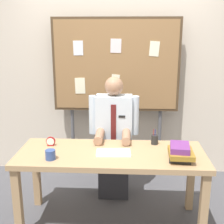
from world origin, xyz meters
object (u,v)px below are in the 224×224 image
Objects in this scene: open_notebook at (113,153)px; pen_holder at (155,140)px; desk_clock at (51,142)px; coffee_mug at (50,155)px; book_stack at (180,152)px; desk at (111,161)px; person at (114,142)px; bulletin_board at (116,67)px.

pen_holder reaches higher than open_notebook.
coffee_mug is (0.08, -0.33, 0.00)m from desk_clock.
book_stack is 3.10× the size of coffee_mug.
book_stack reaches higher than desk.
desk_clock reaches higher than open_notebook.
book_stack is 1.16m from coffee_mug.
desk is at bearing -90.00° from person.
bulletin_board is 1.26m from open_notebook.
desk_clock is at bearing 103.83° from coffee_mug.
book_stack is 1.27m from desk_clock.
desk_clock is (-1.24, 0.27, -0.03)m from book_stack.
person is 0.69× the size of bulletin_board.
book_stack reaches higher than coffee_mug.
open_notebook is at bearing 17.11° from coffee_mug.
pen_holder is at bearing -36.14° from person.
book_stack is 0.42m from pen_holder.
pen_holder is at bearing 5.36° from desk_clock.
desk is 1.28× the size of person.
open_notebook is (-0.60, 0.11, -0.06)m from book_stack.
coffee_mug is at bearing -162.89° from open_notebook.
pen_holder is (0.43, -0.31, 0.16)m from person.
person is at bearing -89.97° from bulletin_board.
person is (0.00, 0.55, -0.01)m from desk.
open_notebook is 0.66m from desk_clock.
person is 4.91× the size of book_stack.
open_notebook is 3.51× the size of coffee_mug.
desk is 0.88× the size of bulletin_board.
person reaches higher than book_stack.
bulletin_board is 1.11m from pen_holder.
desk_clock is at bearing -124.11° from bulletin_board.
book_stack is 1.77× the size of pen_holder.
open_notebook is (0.02, -1.06, -0.68)m from bulletin_board.
desk is 0.66m from book_stack.
coffee_mug is 1.05m from pen_holder.
pen_holder is (-0.20, 0.37, -0.02)m from book_stack.
pen_holder reaches higher than desk.
coffee_mug is at bearing -155.84° from pen_holder.
pen_holder is at bearing 118.23° from book_stack.
book_stack is (0.62, -0.68, 0.17)m from person.
book_stack is at bearing 3.15° from coffee_mug.
desk_clock is 1.00× the size of coffee_mug.
pen_holder reaches higher than book_stack.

